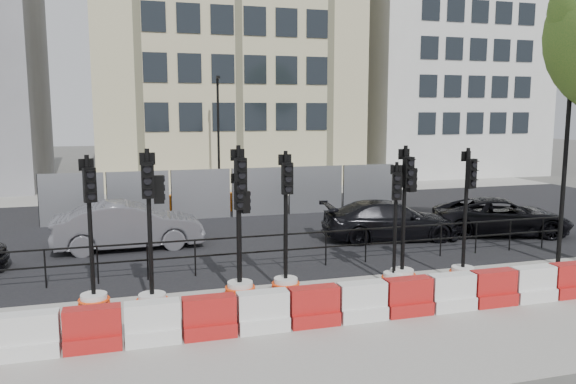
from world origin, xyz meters
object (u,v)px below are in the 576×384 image
object	(u,v)px
traffic_signal_a	(93,281)
traffic_signal_d	(239,270)
traffic_signal_h	(464,256)
car_c	(390,220)
lamp_post_near	(566,150)

from	to	relation	value
traffic_signal_a	traffic_signal_d	bearing A→B (deg)	-20.41
traffic_signal_h	car_c	distance (m)	4.86
traffic_signal_d	car_c	distance (m)	7.56
lamp_post_near	traffic_signal_d	xyz separation A→B (m)	(-9.16, -0.38, -2.51)
traffic_signal_d	lamp_post_near	bearing A→B (deg)	-2.52
traffic_signal_d	car_c	bearing A→B (deg)	32.13
traffic_signal_a	traffic_signal_h	world-z (taller)	traffic_signal_h
traffic_signal_a	traffic_signal_h	xyz separation A→B (m)	(8.79, -0.39, 0.00)
traffic_signal_h	traffic_signal_d	bearing A→B (deg)	162.63
traffic_signal_h	traffic_signal_a	bearing A→B (deg)	162.97
lamp_post_near	car_c	bearing A→B (deg)	126.84
lamp_post_near	traffic_signal_d	bearing A→B (deg)	-177.60
traffic_signal_a	car_c	xyz separation A→B (m)	(9.17, 4.45, -0.04)
car_c	lamp_post_near	bearing A→B (deg)	-135.27
traffic_signal_a	traffic_signal_h	size ratio (longest dim) A/B	1.00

